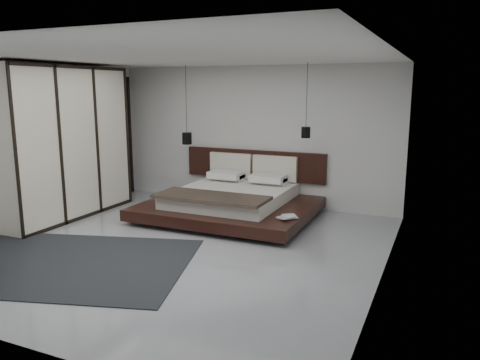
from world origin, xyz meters
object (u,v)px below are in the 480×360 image
at_px(pendant_left, 187,138).
at_px(rug, 67,263).
at_px(bed, 232,200).
at_px(wardrobe, 66,143).
at_px(pendant_right, 306,132).
at_px(lattice_screen, 118,137).

xyz_separation_m(pendant_left, rug, (0.19, -3.62, -1.35)).
distance_m(bed, wardrobe, 3.21).
relative_size(bed, wardrobe, 1.08).
bearing_deg(pendant_right, pendant_left, -180.00).
xyz_separation_m(pendant_right, rug, (-2.28, -3.62, -1.57)).
bearing_deg(bed, pendant_right, 21.84).
xyz_separation_m(pendant_left, wardrobe, (-1.51, -1.75, 0.01)).
bearing_deg(bed, lattice_screen, 169.61).
distance_m(bed, pendant_right, 1.84).
height_order(pendant_left, wardrobe, pendant_left).
relative_size(lattice_screen, rug, 0.79).
xyz_separation_m(wardrobe, rug, (1.70, -1.88, -1.37)).
bearing_deg(lattice_screen, pendant_right, -0.73).
height_order(bed, wardrobe, wardrobe).
bearing_deg(pendant_left, lattice_screen, 178.24).
bearing_deg(wardrobe, pendant_right, 23.66).
height_order(lattice_screen, pendant_left, pendant_left).
bearing_deg(pendant_left, wardrobe, -130.88).
bearing_deg(pendant_right, rug, -122.20).
bearing_deg(lattice_screen, wardrobe, -82.05).
relative_size(wardrobe, rug, 0.85).
height_order(pendant_left, pendant_right, same).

